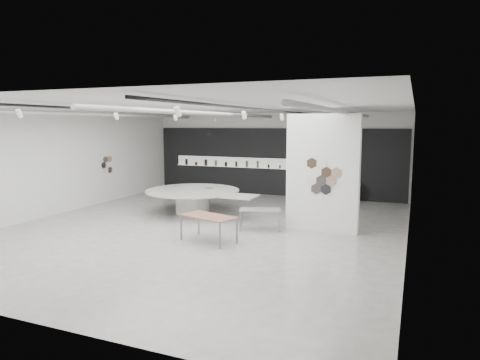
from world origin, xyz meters
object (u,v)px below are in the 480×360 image
at_px(partition_column, 323,173).
at_px(kitchen_counter, 343,192).
at_px(sample_table_stone, 260,211).
at_px(sample_table_wood, 208,218).
at_px(display_island, 194,198).

relative_size(partition_column, kitchen_counter, 2.41).
xyz_separation_m(sample_table_stone, kitchen_counter, (1.60, 6.14, -0.19)).
xyz_separation_m(sample_table_wood, sample_table_stone, (0.89, 1.81, -0.09)).
distance_m(display_island, sample_table_wood, 3.93).
distance_m(partition_column, kitchen_counter, 5.73).
height_order(partition_column, sample_table_stone, partition_column).
bearing_deg(kitchen_counter, sample_table_stone, -112.17).
relative_size(display_island, kitchen_counter, 2.99).
distance_m(display_island, kitchen_counter, 6.65).
distance_m(partition_column, sample_table_wood, 3.78).
bearing_deg(sample_table_wood, partition_column, 41.62).
bearing_deg(kitchen_counter, partition_column, -95.40).
height_order(display_island, kitchen_counter, kitchen_counter).
distance_m(sample_table_stone, kitchen_counter, 6.35).
distance_m(sample_table_wood, kitchen_counter, 8.33).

